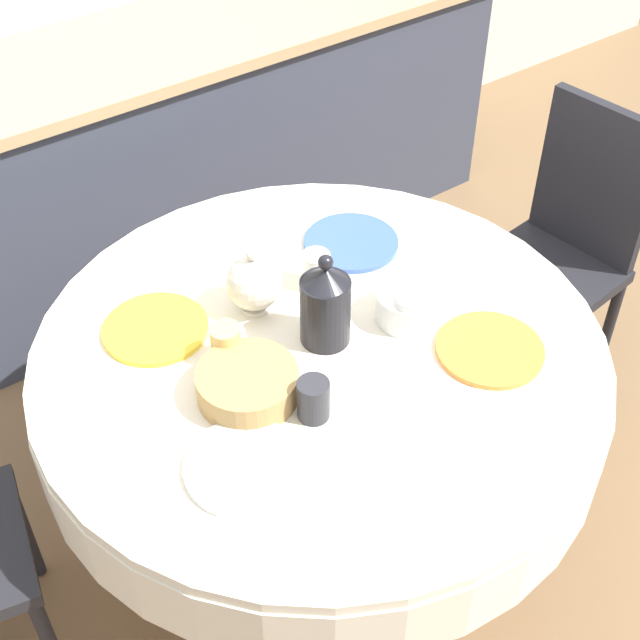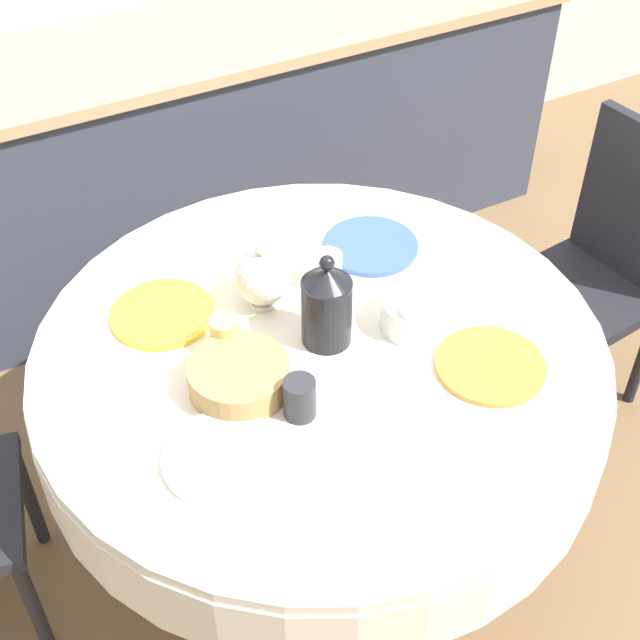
# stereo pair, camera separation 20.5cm
# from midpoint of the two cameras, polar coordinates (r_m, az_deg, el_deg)

# --- Properties ---
(ground_plane) EXTENTS (12.00, 12.00, 0.00)m
(ground_plane) POSITION_cam_midpoint_polar(r_m,az_deg,el_deg) (2.67, 2.26, -13.12)
(ground_plane) COLOR brown
(kitchen_counter) EXTENTS (3.24, 0.64, 0.90)m
(kitchen_counter) POSITION_cam_midpoint_polar(r_m,az_deg,el_deg) (3.28, -9.79, 9.50)
(kitchen_counter) COLOR #383D4C
(kitchen_counter) RESTS_ON ground_plane
(dining_table) EXTENTS (1.38, 1.38, 0.73)m
(dining_table) POSITION_cam_midpoint_polar(r_m,az_deg,el_deg) (2.19, 2.68, -4.02)
(dining_table) COLOR tan
(dining_table) RESTS_ON ground_plane
(chair_left) EXTENTS (0.44, 0.44, 0.94)m
(chair_left) POSITION_cam_midpoint_polar(r_m,az_deg,el_deg) (2.86, 19.50, 3.38)
(chair_left) COLOR black
(chair_left) RESTS_ON ground_plane
(plate_near_left) EXTENTS (0.26, 0.26, 0.01)m
(plate_near_left) POSITION_cam_midpoint_polar(r_m,az_deg,el_deg) (1.87, -3.12, -8.92)
(plate_near_left) COLOR white
(plate_near_left) RESTS_ON dining_table
(cup_near_left) EXTENTS (0.07, 0.07, 0.10)m
(cup_near_left) POSITION_cam_midpoint_polar(r_m,az_deg,el_deg) (1.92, 1.75, -5.17)
(cup_near_left) COLOR #28282D
(cup_near_left) RESTS_ON dining_table
(plate_near_right) EXTENTS (0.26, 0.26, 0.01)m
(plate_near_right) POSITION_cam_midpoint_polar(r_m,az_deg,el_deg) (2.11, 13.61, -2.98)
(plate_near_right) COLOR orange
(plate_near_right) RESTS_ON dining_table
(cup_near_right) EXTENTS (0.07, 0.07, 0.10)m
(cup_near_right) POSITION_cam_midpoint_polar(r_m,az_deg,el_deg) (2.12, 8.74, -0.25)
(cup_near_right) COLOR white
(cup_near_right) RESTS_ON dining_table
(plate_far_left) EXTENTS (0.26, 0.26, 0.01)m
(plate_far_left) POSITION_cam_midpoint_polar(r_m,az_deg,el_deg) (2.19, -7.43, 0.26)
(plate_far_left) COLOR yellow
(plate_far_left) RESTS_ON dining_table
(cup_far_left) EXTENTS (0.07, 0.07, 0.10)m
(cup_far_left) POSITION_cam_midpoint_polar(r_m,az_deg,el_deg) (2.06, -3.27, -1.14)
(cup_far_left) COLOR #DBB766
(cup_far_left) RESTS_ON dining_table
(plate_far_right) EXTENTS (0.26, 0.26, 0.01)m
(plate_far_right) POSITION_cam_midpoint_polar(r_m,az_deg,el_deg) (2.40, 5.72, 4.65)
(plate_far_right) COLOR #3856AD
(plate_far_right) RESTS_ON dining_table
(cup_far_right) EXTENTS (0.07, 0.07, 0.10)m
(cup_far_right) POSITION_cam_midpoint_polar(r_m,az_deg,el_deg) (2.24, 3.13, 3.09)
(cup_far_right) COLOR white
(cup_far_right) RESTS_ON dining_table
(coffee_carafe) EXTENTS (0.12, 0.12, 0.25)m
(coffee_carafe) POSITION_cam_midpoint_polar(r_m,az_deg,el_deg) (2.05, 3.29, 0.81)
(coffee_carafe) COLOR black
(coffee_carafe) RESTS_ON dining_table
(teapot) EXTENTS (0.19, 0.14, 0.18)m
(teapot) POSITION_cam_midpoint_polar(r_m,az_deg,el_deg) (2.17, -0.98, 2.64)
(teapot) COLOR silver
(teapot) RESTS_ON dining_table
(bread_basket) EXTENTS (0.23, 0.23, 0.07)m
(bread_basket) POSITION_cam_midpoint_polar(r_m,az_deg,el_deg) (1.98, -2.26, -3.80)
(bread_basket) COLOR #AD844C
(bread_basket) RESTS_ON dining_table
(fruit_bowl) EXTENTS (0.16, 0.16, 0.08)m
(fruit_bowl) POSITION_cam_midpoint_polar(r_m,az_deg,el_deg) (2.15, 8.80, 0.31)
(fruit_bowl) COLOR silver
(fruit_bowl) RESTS_ON dining_table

